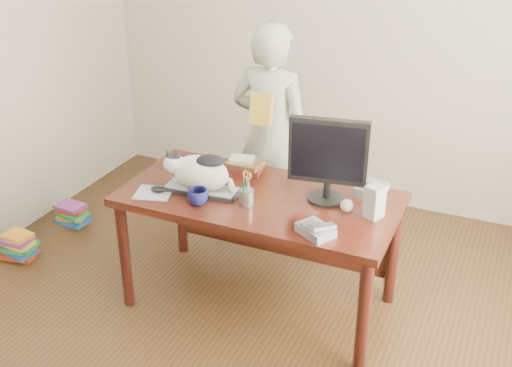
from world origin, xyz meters
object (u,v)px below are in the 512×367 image
object	(u,v)px
speaker	(374,202)
mouse	(158,189)
desk	(265,212)
coffee_mug	(198,197)
baseball	(347,205)
book_pile_b	(72,214)
phone	(316,230)
person	(271,136)
cat	(198,171)
pen_cup	(247,195)
calculator	(371,189)
keyboard	(202,189)
book_pile_a	(18,246)
book_stack	(244,165)
monitor	(328,156)

from	to	relation	value
speaker	mouse	bearing A→B (deg)	-145.91
desk	coffee_mug	world-z (taller)	coffee_mug
baseball	book_pile_b	size ratio (longest dim) A/B	0.27
phone	baseball	bearing A→B (deg)	107.66
mouse	person	distance (m)	1.01
cat	coffee_mug	xyz separation A→B (m)	(0.07, -0.15, -0.08)
pen_cup	coffee_mug	distance (m)	0.27
book_pile_b	calculator	bearing A→B (deg)	-1.53
keyboard	book_pile_b	size ratio (longest dim) A/B	1.79
keyboard	person	size ratio (longest dim) A/B	0.29
desk	coffee_mug	bearing A→B (deg)	-130.69
desk	book_pile_a	bearing A→B (deg)	-170.97
cat	speaker	size ratio (longest dim) A/B	2.38
speaker	book_stack	world-z (taller)	speaker
cat	baseball	world-z (taller)	cat
book_pile_a	person	bearing A→B (deg)	32.63
pen_cup	baseball	bearing A→B (deg)	15.71
coffee_mug	person	size ratio (longest dim) A/B	0.07
cat	pen_cup	world-z (taller)	cat
keyboard	cat	bearing A→B (deg)	-171.64
speaker	book_pile_b	xyz separation A→B (m)	(-2.39, 0.33, -0.77)
pen_cup	book_stack	world-z (taller)	pen_cup
cat	book_stack	size ratio (longest dim) A/B	1.78
desk	cat	bearing A→B (deg)	-153.92
speaker	person	xyz separation A→B (m)	(-0.91, 0.74, -0.05)
calculator	book_pile_b	distance (m)	2.41
coffee_mug	baseball	bearing A→B (deg)	18.27
baseball	book_pile_a	xyz separation A→B (m)	(-2.27, -0.22, -0.70)
pen_cup	phone	bearing A→B (deg)	-18.46
keyboard	coffee_mug	xyz separation A→B (m)	(0.06, -0.15, 0.03)
phone	book_pile_b	distance (m)	2.36
monitor	book_stack	distance (m)	0.67
keyboard	book_pile_b	distance (m)	1.61
book_pile_a	monitor	bearing A→B (deg)	7.70
speaker	person	world-z (taller)	person
mouse	book_pile_a	xyz separation A→B (m)	(-1.19, 0.00, -0.68)
keyboard	coffee_mug	bearing A→B (deg)	-72.30
phone	cat	bearing A→B (deg)	-163.06
desk	keyboard	distance (m)	0.40
desk	book_stack	xyz separation A→B (m)	(-0.22, 0.19, 0.19)
person	book_pile_b	size ratio (longest dim) A/B	6.18
pen_cup	book_pile_b	size ratio (longest dim) A/B	0.81
pen_cup	person	distance (m)	0.92
mouse	book_stack	distance (m)	0.58
cat	keyboard	bearing A→B (deg)	8.36
pen_cup	coffee_mug	bearing A→B (deg)	-156.51
baseball	desk	bearing A→B (deg)	173.65
phone	calculator	size ratio (longest dim) A/B	1.08
calculator	speaker	bearing A→B (deg)	-62.93
speaker	baseball	world-z (taller)	speaker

